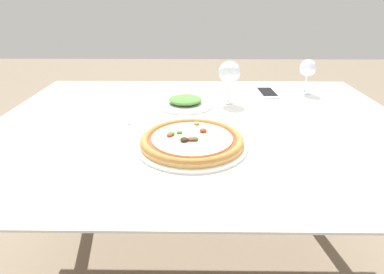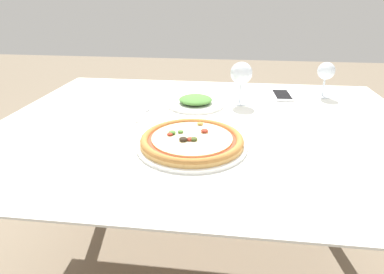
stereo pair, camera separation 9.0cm
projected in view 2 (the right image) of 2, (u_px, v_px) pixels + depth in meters
dining_table at (206, 144)px, 1.11m from camera, size 1.41×1.08×0.74m
pizza_plate at (192, 141)px, 0.91m from camera, size 0.31×0.31×0.04m
fork at (143, 113)px, 1.16m from camera, size 0.03×0.17×0.00m
wine_glass_far_left at (241, 74)px, 1.22m from camera, size 0.08×0.08×0.16m
wine_glass_far_right at (326, 73)px, 1.31m from camera, size 0.07×0.07×0.14m
cell_phone at (282, 95)px, 1.35m from camera, size 0.08×0.15×0.01m
side_plate at (196, 102)px, 1.24m from camera, size 0.22×0.22×0.04m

